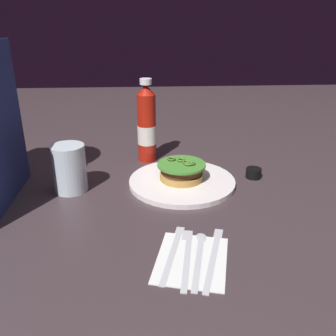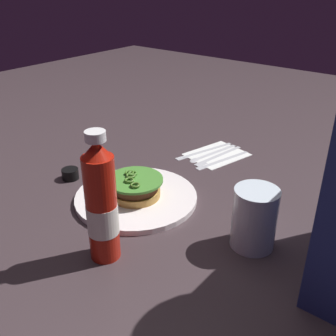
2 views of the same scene
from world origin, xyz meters
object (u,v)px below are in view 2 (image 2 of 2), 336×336
at_px(dinner_plate, 136,197).
at_px(spoon_utensil, 207,154).
at_px(condiment_cup, 70,174).
at_px(napkin, 217,154).
at_px(butter_knife, 220,160).
at_px(steak_knife, 201,151).
at_px(burger_sandwich, 135,187).
at_px(fork_utensil, 216,157).
at_px(water_glass, 254,218).
at_px(ketchup_bottle, 102,205).

bearing_deg(dinner_plate, spoon_utensil, -179.06).
xyz_separation_m(condiment_cup, napkin, (-0.37, 0.22, -0.01)).
bearing_deg(napkin, butter_knife, 43.33).
xyz_separation_m(steak_knife, butter_knife, (0.02, 0.08, -0.00)).
xyz_separation_m(burger_sandwich, spoon_utensil, (-0.32, -0.01, -0.03)).
distance_m(condiment_cup, fork_utensil, 0.42).
distance_m(water_glass, spoon_utensil, 0.43).
xyz_separation_m(burger_sandwich, steak_knife, (-0.33, -0.03, -0.03)).
bearing_deg(steak_knife, water_glass, 47.44).
bearing_deg(butter_knife, water_glass, 41.47).
distance_m(burger_sandwich, steak_knife, 0.33).
height_order(dinner_plate, ketchup_bottle, ketchup_bottle).
relative_size(ketchup_bottle, butter_knife, 1.34).
bearing_deg(steak_knife, ketchup_bottle, 13.88).
bearing_deg(fork_utensil, spoon_utensil, -83.74).
xyz_separation_m(water_glass, fork_utensil, (-0.30, -0.27, -0.06)).
height_order(dinner_plate, napkin, dinner_plate).
height_order(burger_sandwich, condiment_cup, burger_sandwich).
height_order(steak_knife, fork_utensil, same).
bearing_deg(burger_sandwich, steak_knife, -174.05).
distance_m(condiment_cup, butter_knife, 0.42).
bearing_deg(napkin, dinner_plate, -2.37).
distance_m(burger_sandwich, spoon_utensil, 0.32).
bearing_deg(ketchup_bottle, napkin, -171.38).
distance_m(napkin, fork_utensil, 0.02).
xyz_separation_m(water_glass, napkin, (-0.32, -0.28, -0.06)).
height_order(condiment_cup, butter_knife, condiment_cup).
bearing_deg(butter_knife, steak_knife, -103.11).
relative_size(ketchup_bottle, steak_knife, 1.27).
bearing_deg(water_glass, condiment_cup, -84.40).
xyz_separation_m(steak_knife, fork_utensil, (0.01, 0.06, -0.00)).
bearing_deg(burger_sandwich, ketchup_bottle, 26.63).
distance_m(dinner_plate, steak_knife, 0.32).
bearing_deg(butter_knife, burger_sandwich, -8.19).
distance_m(napkin, butter_knife, 0.05).
relative_size(steak_knife, fork_utensil, 1.05).
height_order(water_glass, spoon_utensil, water_glass).
relative_size(spoon_utensil, butter_knife, 0.96).
xyz_separation_m(napkin, steak_knife, (0.02, -0.05, 0.00)).
height_order(dinner_plate, condiment_cup, condiment_cup).
bearing_deg(spoon_utensil, water_glass, 45.90).
height_order(burger_sandwich, ketchup_bottle, ketchup_bottle).
bearing_deg(napkin, burger_sandwich, -2.07).
distance_m(steak_knife, butter_knife, 0.08).
height_order(dinner_plate, burger_sandwich, burger_sandwich).
bearing_deg(condiment_cup, dinner_plate, 98.29).
bearing_deg(napkin, fork_utensil, 23.71).
relative_size(water_glass, fork_utensil, 0.65).
bearing_deg(fork_utensil, ketchup_bottle, 7.91).
xyz_separation_m(napkin, fork_utensil, (0.02, 0.01, 0.00)).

